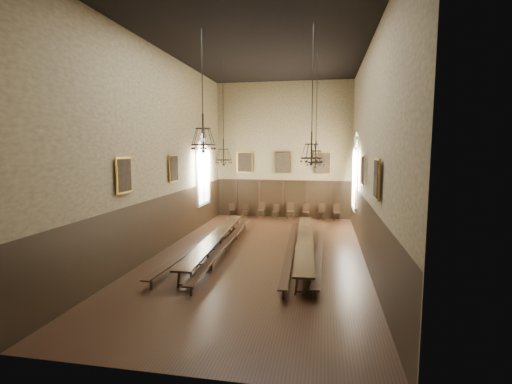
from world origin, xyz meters
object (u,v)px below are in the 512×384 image
(bench_right_outer, at_px, (320,250))
(chair_1, at_px, (245,213))
(table_right, at_px, (305,247))
(bench_left_outer, at_px, (203,245))
(chair_4, at_px, (291,214))
(chair_0, at_px, (232,213))
(chair_5, at_px, (306,215))
(chandelier_back_left, at_px, (224,153))
(chandelier_front_right, at_px, (311,148))
(table_left, at_px, (216,244))
(chandelier_front_left, at_px, (203,137))
(bench_right_inner, at_px, (291,250))
(chair_6, at_px, (321,215))
(chandelier_back_right, at_px, (316,155))
(bench_left_inner, at_px, (226,246))
(chair_2, at_px, (261,213))
(chair_7, at_px, (337,215))
(chair_3, at_px, (275,214))

(bench_right_outer, distance_m, chair_1, 9.82)
(table_right, xyz_separation_m, bench_left_outer, (-4.59, -0.18, -0.09))
(chair_4, bearing_deg, table_right, -90.21)
(bench_left_outer, bearing_deg, chair_0, 95.45)
(bench_left_outer, relative_size, chair_5, 10.47)
(chair_4, xyz_separation_m, chandelier_back_left, (-2.87, -6.10, 4.10))
(chair_5, bearing_deg, chandelier_front_right, -90.28)
(chandelier_back_left, bearing_deg, chair_1, 91.90)
(table_right, xyz_separation_m, chair_4, (-1.38, 8.33, -0.07))
(table_left, relative_size, chandelier_front_left, 2.25)
(bench_right_inner, relative_size, chair_4, 9.68)
(chair_6, bearing_deg, chandelier_back_right, -79.66)
(chair_5, bearing_deg, bench_left_inner, -113.51)
(chandelier_back_left, bearing_deg, chair_6, 51.83)
(chair_0, distance_m, chandelier_front_right, 12.81)
(bench_right_outer, xyz_separation_m, chair_2, (-4.02, 8.46, 0.02))
(table_right, xyz_separation_m, chair_1, (-4.45, 8.32, -0.12))
(bench_left_inner, relative_size, chandelier_back_right, 2.06)
(bench_right_outer, height_order, chair_7, chair_7)
(bench_right_outer, height_order, chandelier_front_left, chandelier_front_left)
(chair_1, bearing_deg, chair_3, 4.93)
(bench_left_outer, height_order, chair_6, chair_6)
(chair_4, bearing_deg, chair_6, -7.57)
(chair_3, height_order, chandelier_front_right, chandelier_front_right)
(bench_left_inner, height_order, bench_right_inner, bench_left_inner)
(bench_right_outer, bearing_deg, chandelier_front_right, -99.23)
(chandelier_front_right, bearing_deg, chair_3, 104.14)
(chair_2, bearing_deg, chandelier_front_left, -86.32)
(chair_2, bearing_deg, chair_1, -170.59)
(bench_left_outer, distance_m, chandelier_front_right, 6.87)
(chair_3, height_order, chair_5, chair_5)
(table_right, relative_size, chandelier_front_right, 2.06)
(chair_7, bearing_deg, chair_1, 168.74)
(chair_4, xyz_separation_m, chandelier_front_left, (-2.37, -10.76, 4.76))
(chair_1, relative_size, chandelier_back_right, 0.17)
(table_left, height_order, chandelier_front_right, chandelier_front_right)
(chandelier_back_left, height_order, chandelier_back_right, same)
(chair_7, bearing_deg, chair_3, 167.59)
(bench_left_inner, distance_m, chair_6, 9.60)
(chair_1, height_order, chandelier_front_right, chandelier_front_right)
(chair_1, xyz_separation_m, chandelier_front_right, (4.74, -10.61, 4.40))
(bench_left_inner, xyz_separation_m, chair_2, (0.12, 8.67, 0.00))
(bench_left_inner, height_order, bench_right_outer, bench_left_inner)
(chandelier_front_right, bearing_deg, bench_left_inner, 151.96)
(table_right, bearing_deg, bench_left_outer, -177.70)
(bench_right_outer, bearing_deg, bench_right_inner, -172.18)
(table_left, relative_size, chandelier_back_left, 1.93)
(bench_left_inner, relative_size, chandelier_front_right, 2.20)
(chandelier_back_right, xyz_separation_m, chandelier_front_left, (-4.09, -4.43, 0.73))
(chandelier_back_left, xyz_separation_m, chandelier_front_left, (0.50, -4.66, 0.66))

